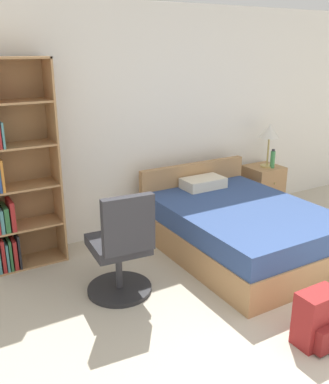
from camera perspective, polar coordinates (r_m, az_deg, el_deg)
The scene contains 8 objects.
wall_back at distance 5.04m, azimuth -2.50°, elevation 9.31°, with size 9.00×0.06×2.60m.
bookshelf at distance 4.37m, azimuth -19.96°, elevation 2.49°, with size 0.72×0.34×2.05m.
bed at distance 4.70m, azimuth 9.72°, elevation -4.65°, with size 1.45×1.94×0.79m.
office_chair at distance 3.77m, azimuth -5.76°, elevation -7.83°, with size 0.59×0.63×1.01m.
nightstand at distance 5.98m, azimuth 12.91°, elevation 0.54°, with size 0.45×0.45×0.61m.
table_lamp at distance 5.80m, azimuth 13.83°, elevation 7.66°, with size 0.26×0.26×0.57m.
water_bottle at distance 5.82m, azimuth 14.22°, elevation 4.28°, with size 0.06×0.06×0.25m.
backpack_red at distance 3.51m, azimuth 19.82°, elevation -15.73°, with size 0.33×0.26×0.43m.
Camera 1 is at (-2.33, -1.17, 2.13)m, focal length 40.00 mm.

